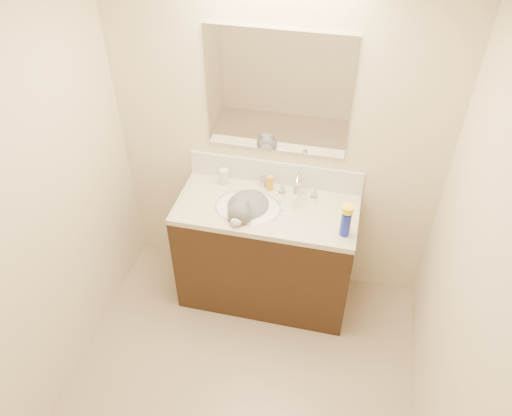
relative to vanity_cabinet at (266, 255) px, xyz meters
The scene contains 17 objects.
ground 1.06m from the vanity_cabinet, 90.00° to the right, with size 2.50×2.50×0.00m, color gray.
room_shell 1.45m from the vanity_cabinet, 90.00° to the right, with size 2.24×2.54×2.52m.
vanity_cabinet is the anchor object (origin of this frame).
counter_slab 0.43m from the vanity_cabinet, ahead, with size 1.20×0.55×0.04m, color #C2B598.
basin 0.40m from the vanity_cabinet, 165.96° to the right, with size 0.45×0.36×0.14m, color white.
faucet 0.58m from the vanity_cabinet, 37.29° to the left, with size 0.28×0.20×0.21m.
cat 0.44m from the vanity_cabinet, 163.64° to the right, with size 0.34×0.44×0.33m.
backsplash 0.60m from the vanity_cabinet, 90.00° to the left, with size 1.20×0.02×0.18m, color silver.
mirror 1.16m from the vanity_cabinet, 90.00° to the left, with size 0.90×0.02×0.80m, color white.
pill_bottle 0.64m from the vanity_cabinet, 151.68° to the left, with size 0.06×0.06×0.11m, color silver.
pill_label 0.63m from the vanity_cabinet, 151.68° to the left, with size 0.06×0.06×0.04m, color #FE5F2A.
silver_jar 0.53m from the vanity_cabinet, 108.24° to the left, with size 0.06×0.06×0.06m, color #B7B7BC.
amber_bottle 0.54m from the vanity_cabinet, 95.25° to the left, with size 0.04×0.04×0.11m, color gold.
toothbrush 0.47m from the vanity_cabinet, 32.34° to the left, with size 0.02×0.14×0.01m, color silver.
toothbrush_head 0.47m from the vanity_cabinet, 32.34° to the left, with size 0.01×0.03×0.01m, color #6D98E9.
spray_can 0.76m from the vanity_cabinet, 15.87° to the right, with size 0.06×0.06×0.17m, color #1927AF.
spray_cap 0.85m from the vanity_cabinet, 15.87° to the right, with size 0.07×0.07×0.04m, color yellow.
Camera 1 is at (0.50, -1.48, 2.97)m, focal length 35.00 mm.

